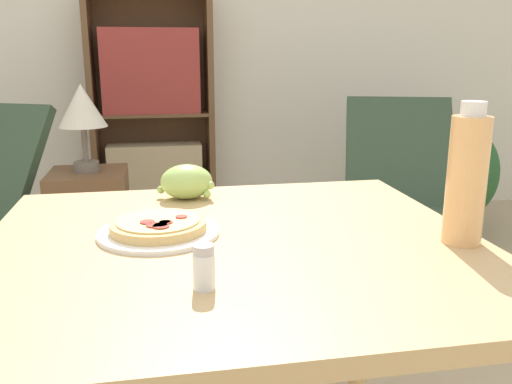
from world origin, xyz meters
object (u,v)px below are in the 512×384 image
at_px(drink_bottle, 467,178).
at_px(salt_shaker, 204,267).
at_px(pizza_on_plate, 159,228).
at_px(lounge_chair_far, 401,219).
at_px(side_table, 92,235).
at_px(table_lamp, 82,110).
at_px(potted_plant_floor, 455,177).
at_px(grape_bunch, 187,182).
at_px(bookshelf, 153,124).

bearing_deg(drink_bottle, salt_shaker, -166.48).
distance_m(drink_bottle, salt_shaker, 0.56).
distance_m(pizza_on_plate, lounge_chair_far, 1.87).
bearing_deg(side_table, table_lamp, 0.00).
xyz_separation_m(drink_bottle, potted_plant_floor, (1.23, 2.08, -0.51)).
relative_size(pizza_on_plate, salt_shaker, 3.39).
bearing_deg(drink_bottle, pizza_on_plate, 165.24).
height_order(salt_shaker, potted_plant_floor, salt_shaker).
bearing_deg(side_table, drink_bottle, -58.85).
bearing_deg(pizza_on_plate, salt_shaker, -76.22).
xyz_separation_m(grape_bunch, lounge_chair_far, (1.13, 1.06, -0.49)).
distance_m(grape_bunch, drink_bottle, 0.70).
bearing_deg(lounge_chair_far, side_table, -162.35).
xyz_separation_m(salt_shaker, lounge_chair_far, (1.14, 1.64, -0.49)).
distance_m(grape_bunch, salt_shaker, 0.58).
xyz_separation_m(pizza_on_plate, side_table, (-0.31, 1.35, -0.45)).
xyz_separation_m(salt_shaker, potted_plant_floor, (1.77, 2.21, -0.42)).
bearing_deg(grape_bunch, pizza_on_plate, -104.93).
distance_m(salt_shaker, table_lamp, 1.69).
relative_size(side_table, potted_plant_floor, 0.87).
distance_m(bookshelf, table_lamp, 1.10).
distance_m(salt_shaker, lounge_chair_far, 2.05).
xyz_separation_m(side_table, potted_plant_floor, (2.15, 0.57, 0.06)).
distance_m(bookshelf, potted_plant_floor, 1.94).
xyz_separation_m(drink_bottle, lounge_chair_far, (0.60, 1.51, -0.58)).
distance_m(lounge_chair_far, side_table, 1.52).
distance_m(drink_bottle, bookshelf, 2.63).
bearing_deg(pizza_on_plate, table_lamp, 102.86).
distance_m(pizza_on_plate, potted_plant_floor, 2.69).
relative_size(drink_bottle, lounge_chair_far, 0.32).
bearing_deg(side_table, salt_shaker, -76.98).
xyz_separation_m(drink_bottle, salt_shaker, (-0.53, -0.13, -0.10)).
bearing_deg(side_table, grape_bunch, -70.04).
distance_m(pizza_on_plate, drink_bottle, 0.64).
distance_m(pizza_on_plate, bookshelf, 2.39).
height_order(salt_shaker, side_table, salt_shaker).
relative_size(pizza_on_plate, table_lamp, 0.66).
distance_m(drink_bottle, table_lamp, 1.77).
bearing_deg(salt_shaker, drink_bottle, 13.52).
distance_m(side_table, table_lamp, 0.57).
distance_m(drink_bottle, potted_plant_floor, 2.47).
height_order(lounge_chair_far, potted_plant_floor, lounge_chair_far).
relative_size(grape_bunch, lounge_chair_far, 0.17).
xyz_separation_m(table_lamp, potted_plant_floor, (2.15, 0.57, -0.51)).
bearing_deg(bookshelf, drink_bottle, -76.36).
bearing_deg(grape_bunch, lounge_chair_far, 43.05).
distance_m(grape_bunch, bookshelf, 2.11).
distance_m(drink_bottle, side_table, 1.86).
relative_size(grape_bunch, table_lamp, 0.39).
xyz_separation_m(lounge_chair_far, side_table, (-1.52, 0.00, 0.01)).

